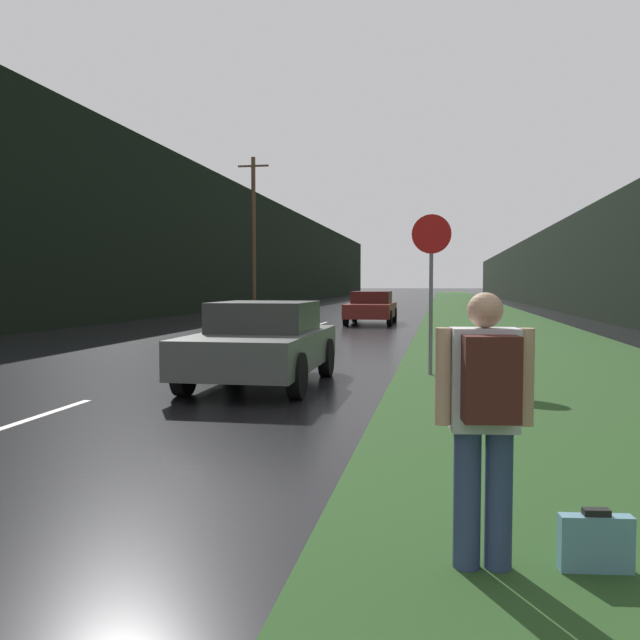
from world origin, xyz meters
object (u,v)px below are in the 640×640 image
stop_sign (431,276)px  car_passing_far (371,307)px  hitchhiker_with_backpack (485,413)px  suitcase (596,544)px  car_passing_near (263,342)px

stop_sign → car_passing_far: (-2.78, 16.42, -1.15)m
stop_sign → hitchhiker_with_backpack: bearing=-87.1°
stop_sign → suitcase: size_ratio=6.96×
hitchhiker_with_backpack → car_passing_near: (-3.23, 7.04, -0.23)m
suitcase → car_passing_far: size_ratio=0.09×
stop_sign → car_passing_far: stop_sign is taller
car_passing_far → stop_sign: bearing=99.6°
suitcase → car_passing_far: 25.32m
hitchhiker_with_backpack → car_passing_near: bearing=107.8°
stop_sign → hitchhiker_with_backpack: 8.75m
stop_sign → suitcase: 8.82m
stop_sign → car_passing_far: size_ratio=0.65×
hitchhiker_with_backpack → suitcase: (0.65, 0.10, -0.77)m
car_passing_near → hitchhiker_with_backpack: bearing=114.6°
hitchhiker_with_backpack → car_passing_far: bearing=90.5°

